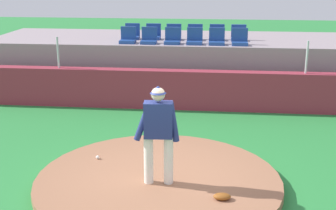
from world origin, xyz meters
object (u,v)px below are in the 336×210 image
pitcher (158,128)px  stadium_chair_5 (240,40)px  fielding_glove (222,196)px  stadium_chair_0 (128,38)px  baseball (98,157)px  stadium_chair_6 (132,34)px  stadium_chair_2 (173,39)px  stadium_chair_4 (217,39)px  stadium_chair_7 (153,34)px  stadium_chair_8 (174,35)px  stadium_chair_11 (239,36)px  stadium_chair_9 (195,35)px  stadium_chair_1 (149,38)px  stadium_chair_10 (217,35)px  stadium_chair_3 (195,39)px

pitcher → stadium_chair_5: (1.70, 6.50, 0.63)m
fielding_glove → stadium_chair_0: size_ratio=0.60×
baseball → stadium_chair_6: size_ratio=0.15×
fielding_glove → stadium_chair_2: size_ratio=0.60×
fielding_glove → stadium_chair_4: size_ratio=0.60×
stadium_chair_4 → stadium_chair_6: bearing=-17.6°
stadium_chair_4 → stadium_chair_7: (-2.09, 0.90, 0.00)m
pitcher → stadium_chair_8: size_ratio=3.69×
baseball → stadium_chair_8: stadium_chair_8 is taller
pitcher → fielding_glove: size_ratio=6.15×
stadium_chair_6 → stadium_chair_11: size_ratio=1.00×
stadium_chair_0 → stadium_chair_5: same height
stadium_chair_9 → fielding_glove: bearing=96.2°
stadium_chair_1 → stadium_chair_5: bearing=179.9°
stadium_chair_9 → stadium_chair_4: bearing=128.8°
fielding_glove → stadium_chair_7: (-2.25, 7.95, 1.64)m
stadium_chair_11 → stadium_chair_5: bearing=89.8°
stadium_chair_11 → stadium_chair_7: bearing=0.0°
stadium_chair_0 → stadium_chair_9: same height
stadium_chair_2 → stadium_chair_7: bearing=-51.4°
stadium_chair_4 → stadium_chair_6: (-2.79, 0.88, 0.00)m
stadium_chair_9 → stadium_chair_10: size_ratio=1.00×
stadium_chair_1 → stadium_chair_10: size_ratio=1.00×
stadium_chair_0 → stadium_chair_10: bearing=-161.9°
stadium_chair_4 → stadium_chair_10: same height
stadium_chair_3 → stadium_chair_8: size_ratio=1.00×
stadium_chair_3 → stadium_chair_10: same height
stadium_chair_6 → stadium_chair_7: size_ratio=1.00×
stadium_chair_5 → stadium_chair_11: (0.00, 0.92, 0.00)m
stadium_chair_10 → stadium_chair_11: same height
stadium_chair_1 → stadium_chair_7: same height
fielding_glove → stadium_chair_9: (-0.87, 7.94, 1.64)m
stadium_chair_7 → stadium_chair_11: size_ratio=1.00×
stadium_chair_6 → stadium_chair_10: (2.80, 0.03, 0.00)m
stadium_chair_3 → stadium_chair_9: (-0.03, 0.88, 0.00)m
stadium_chair_4 → stadium_chair_10: size_ratio=1.00×
stadium_chair_1 → stadium_chair_6: bearing=-52.4°
stadium_chair_3 → stadium_chair_5: bearing=179.0°
stadium_chair_5 → stadium_chair_10: (-0.70, 0.94, 0.00)m
fielding_glove → stadium_chair_3: (-0.84, 7.06, 1.64)m
stadium_chair_2 → stadium_chair_4: same height
stadium_chair_4 → stadium_chair_11: size_ratio=1.00×
stadium_chair_11 → stadium_chair_10: bearing=-1.7°
stadium_chair_0 → stadium_chair_11: same height
stadium_chair_11 → stadium_chair_9: bearing=0.4°
baseball → stadium_chair_9: 6.87m
baseball → stadium_chair_1: 5.80m
stadium_chair_0 → stadium_chair_3: same height
stadium_chair_2 → stadium_chair_6: (-1.43, 0.90, 0.00)m
stadium_chair_4 → stadium_chair_8: same height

